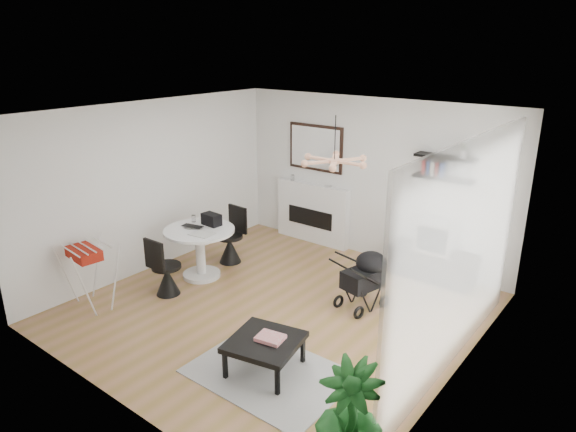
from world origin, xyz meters
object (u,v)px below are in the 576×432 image
Objects in this scene: crt_tv at (438,236)px; drying_rack at (91,274)px; coffee_table at (265,343)px; dining_table at (200,245)px; potted_plant at (349,418)px; tv_console at (432,264)px; fireplace at (313,206)px; stroller at (365,281)px.

crt_tv is 0.60× the size of drying_rack.
coffee_table is (2.87, 0.33, -0.13)m from drying_rack.
dining_table is 4.27m from potted_plant.
drying_rack is 1.03× the size of coffee_table.
potted_plant is at bearing -76.81° from tv_console.
fireplace reaches higher than potted_plant.
drying_rack is 0.89× the size of potted_plant.
coffee_table is (-0.52, -3.42, 0.11)m from tv_console.
dining_table is 2.70m from coffee_table.
fireplace reaches higher than dining_table.
dining_table is 1.24× the size of stroller.
fireplace is 2.10× the size of potted_plant.
potted_plant reaches higher than tv_console.
stroller is at bearing 16.51° from dining_table.
coffee_table is 0.87× the size of potted_plant.
crt_tv reaches higher than stroller.
tv_console is 4.16m from potted_plant.
tv_console is 1.18× the size of dining_table.
tv_console is 1.26× the size of potted_plant.
fireplace is 3.92× the size of crt_tv.
dining_table is (-2.90, -2.17, 0.28)m from tv_console.
crt_tv is at bearing 36.40° from dining_table.
coffee_table is 1.60m from potted_plant.
crt_tv is 1.53m from stroller.
potted_plant reaches higher than stroller.
tv_console is 1.45× the size of coffee_table.
potted_plant is (0.95, -4.04, 0.27)m from tv_console.
tv_console is at bearing -3.81° from fireplace.
stroller is at bearing -38.25° from fireplace.
potted_plant is (4.34, -0.28, 0.03)m from drying_rack.
stroller is 0.99× the size of coffee_table.
dining_table is at bearing 152.25° from coffee_table.
dining_table is 1.19× the size of drying_rack.
drying_rack is 3.80m from stroller.
potted_plant reaches higher than coffee_table.
stroller reaches higher than dining_table.
drying_rack reaches higher than dining_table.
tv_console is 0.48m from crt_tv.
potted_plant is at bearing -22.81° from coffee_table.
drying_rack is (-0.99, -3.92, -0.20)m from fireplace.
dining_table is (-2.94, -2.17, -0.20)m from crt_tv.
fireplace reaches higher than drying_rack.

